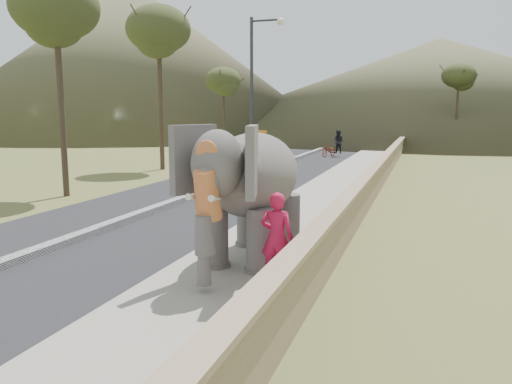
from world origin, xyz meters
TOP-DOWN VIEW (x-y plane):
  - ground at (0.00, 0.00)m, footprint 160.00×160.00m
  - road at (-5.00, 10.00)m, footprint 7.00×120.00m
  - median at (-5.00, 10.00)m, footprint 0.35×120.00m
  - walkway at (0.00, 10.00)m, footprint 3.00×120.00m
  - parapet at (1.65, 10.00)m, footprint 0.30×120.00m
  - lamppost at (-4.69, 13.63)m, footprint 1.76×0.36m
  - signboard at (-4.50, 13.62)m, footprint 0.60×0.08m
  - hill_left at (-38.00, 55.00)m, footprint 60.00×60.00m
  - hill_far at (5.00, 70.00)m, footprint 80.00×80.00m
  - elephant_and_man at (0.02, -0.63)m, footprint 2.38×4.13m
  - motorcyclist at (-2.91, 26.20)m, footprint 1.82×1.83m
  - trees at (4.04, 22.51)m, footprint 48.86×38.62m

SIDE VIEW (x-z plane):
  - ground at x=0.00m, z-range 0.00..0.00m
  - road at x=-5.00m, z-range 0.00..0.03m
  - walkway at x=0.00m, z-range 0.00..0.15m
  - median at x=-5.00m, z-range 0.00..0.22m
  - parapet at x=1.65m, z-range 0.00..1.10m
  - motorcyclist at x=-2.91m, z-range -0.20..1.80m
  - elephant_and_man at x=0.02m, z-range 0.14..3.06m
  - signboard at x=-4.50m, z-range 0.44..2.84m
  - trees at x=4.04m, z-range -0.78..8.72m
  - lamppost at x=-4.69m, z-range 0.87..8.87m
  - hill_far at x=5.00m, z-range 0.00..14.00m
  - hill_left at x=-38.00m, z-range 0.00..22.00m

